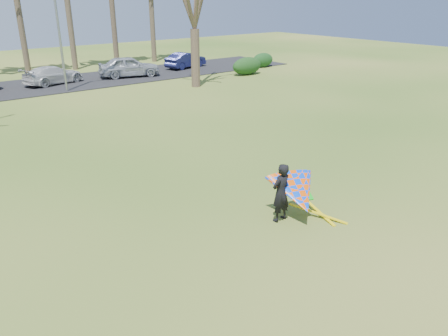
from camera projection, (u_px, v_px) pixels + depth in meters
ground at (266, 223)px, 12.73m from camera, size 100.00×100.00×0.00m
parking_strip at (24, 88)px, 30.98m from camera, size 46.00×7.00×0.06m
streetlight at (60, 23)px, 28.38m from camera, size 2.28×0.18×8.00m
hedge_near at (247, 66)px, 36.02m from camera, size 2.86×1.30×1.43m
hedge_far at (263, 60)px, 39.77m from camera, size 2.29×1.08×1.27m
car_3 at (53, 75)px, 32.04m from camera, size 4.79×2.97×1.29m
car_4 at (129, 66)px, 34.76m from camera, size 5.08×3.09×1.62m
car_5 at (186, 60)px, 39.06m from camera, size 4.34×2.45×1.35m
kite_flyer at (296, 193)px, 12.65m from camera, size 2.13×2.39×2.02m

